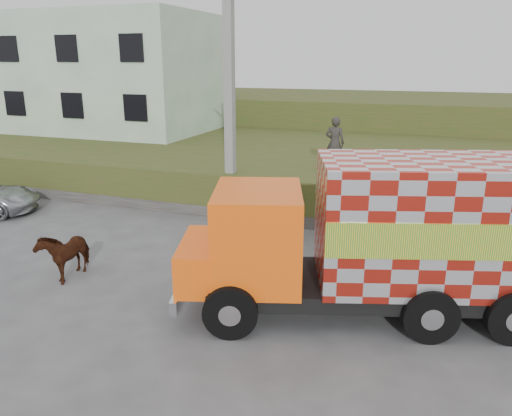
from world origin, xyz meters
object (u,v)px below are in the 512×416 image
at_px(cargo_truck, 380,237).
at_px(pedestrian, 335,143).
at_px(utility_pole, 229,96).
at_px(cow, 65,253).

height_order(cargo_truck, pedestrian, pedestrian).
distance_m(utility_pole, pedestrian, 4.03).
bearing_deg(cow, utility_pole, 68.41).
xyz_separation_m(utility_pole, cow, (-1.86, -6.19, -3.45)).
distance_m(cargo_truck, pedestrian, 7.68).
height_order(utility_pole, pedestrian, utility_pole).
distance_m(cargo_truck, cow, 7.58).
height_order(cow, pedestrian, pedestrian).
bearing_deg(utility_pole, cow, -106.70).
bearing_deg(cow, cargo_truck, 0.94).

